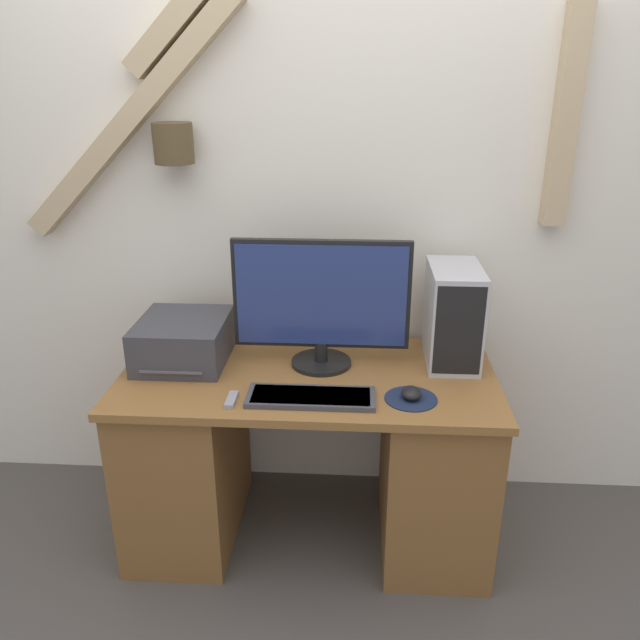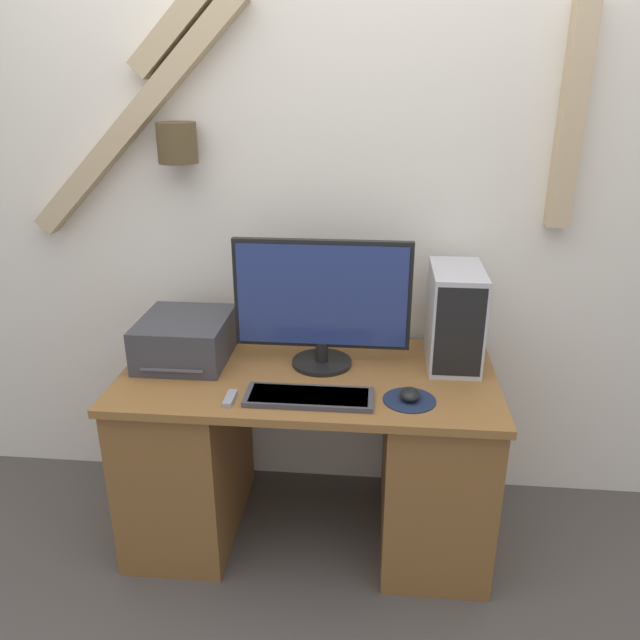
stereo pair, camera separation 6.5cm
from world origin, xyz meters
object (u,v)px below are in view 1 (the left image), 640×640
(monitor, at_px, (321,301))
(mouse, at_px, (411,393))
(remote_control, at_px, (232,400))
(computer_tower, at_px, (453,315))
(keyboard, at_px, (311,397))
(printer, at_px, (183,341))

(monitor, bearing_deg, mouse, -38.67)
(mouse, bearing_deg, remote_control, -174.61)
(monitor, height_order, remote_control, monitor)
(mouse, relative_size, computer_tower, 0.23)
(keyboard, xyz_separation_m, printer, (-0.51, 0.28, 0.07))
(keyboard, relative_size, printer, 1.19)
(keyboard, relative_size, computer_tower, 1.18)
(printer, bearing_deg, monitor, 0.32)
(computer_tower, distance_m, printer, 1.03)
(monitor, distance_m, remote_control, 0.49)
(monitor, distance_m, mouse, 0.47)
(monitor, bearing_deg, printer, -179.68)
(keyboard, bearing_deg, printer, 151.27)
(remote_control, bearing_deg, keyboard, 6.95)
(monitor, xyz_separation_m, remote_control, (-0.28, -0.31, -0.25))
(mouse, xyz_separation_m, remote_control, (-0.61, -0.06, -0.02))
(keyboard, relative_size, remote_control, 4.22)
(printer, bearing_deg, remote_control, -52.02)
(mouse, distance_m, printer, 0.89)
(keyboard, distance_m, printer, 0.59)
(monitor, bearing_deg, keyboard, -93.65)
(keyboard, xyz_separation_m, remote_control, (-0.27, -0.03, -0.00))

